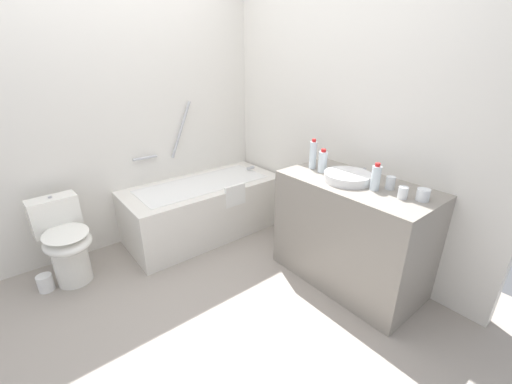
{
  "coord_description": "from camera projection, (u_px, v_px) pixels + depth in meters",
  "views": [
    {
      "loc": [
        -0.77,
        -1.72,
        1.67
      ],
      "look_at": [
        0.67,
        0.06,
        0.7
      ],
      "focal_mm": 22.49,
      "sensor_mm": 36.0,
      "label": 1
    }
  ],
  "objects": [
    {
      "name": "water_bottle_0",
      "position": [
        323.0,
        161.0,
        2.49
      ],
      "size": [
        0.07,
        0.07,
        0.18
      ],
      "color": "silver",
      "rests_on": "vanity_counter"
    },
    {
      "name": "sink_faucet",
      "position": [
        363.0,
        172.0,
        2.44
      ],
      "size": [
        0.12,
        0.15,
        0.06
      ],
      "color": "#A6A6AB",
      "rests_on": "vanity_counter"
    },
    {
      "name": "ground_plane",
      "position": [
        190.0,
        306.0,
        2.33
      ],
      "size": [
        3.89,
        3.89,
        0.0
      ],
      "primitive_type": "plane",
      "color": "#9E9389"
    },
    {
      "name": "sink_basin",
      "position": [
        348.0,
        177.0,
        2.32
      ],
      "size": [
        0.34,
        0.34,
        0.06
      ],
      "primitive_type": "cylinder",
      "color": "white",
      "rests_on": "vanity_counter"
    },
    {
      "name": "drinking_glass_2",
      "position": [
        390.0,
        183.0,
        2.17
      ],
      "size": [
        0.06,
        0.06,
        0.09
      ],
      "primitive_type": "cylinder",
      "color": "white",
      "rests_on": "vanity_counter"
    },
    {
      "name": "drinking_glass_1",
      "position": [
        423.0,
        195.0,
        2.0
      ],
      "size": [
        0.08,
        0.08,
        0.08
      ],
      "primitive_type": "cylinder",
      "color": "white",
      "rests_on": "vanity_counter"
    },
    {
      "name": "wall_back_tiled",
      "position": [
        107.0,
        107.0,
        2.75
      ],
      "size": [
        3.29,
        0.1,
        2.55
      ],
      "primitive_type": "cube",
      "color": "silver",
      "rests_on": "ground_plane"
    },
    {
      "name": "water_bottle_1",
      "position": [
        376.0,
        178.0,
        2.14
      ],
      "size": [
        0.06,
        0.06,
        0.19
      ],
      "color": "silver",
      "rests_on": "vanity_counter"
    },
    {
      "name": "drinking_glass_0",
      "position": [
        403.0,
        193.0,
        2.03
      ],
      "size": [
        0.06,
        0.06,
        0.08
      ],
      "primitive_type": "cylinder",
      "color": "white",
      "rests_on": "vanity_counter"
    },
    {
      "name": "wall_right_mirror",
      "position": [
        337.0,
        108.0,
        2.7
      ],
      "size": [
        0.1,
        2.85,
        2.55
      ],
      "primitive_type": "cube",
      "color": "silver",
      "rests_on": "ground_plane"
    },
    {
      "name": "toilet",
      "position": [
        66.0,
        242.0,
        2.49
      ],
      "size": [
        0.37,
        0.54,
        0.68
      ],
      "rotation": [
        0.0,
        0.0,
        -1.5
      ],
      "color": "white",
      "rests_on": "ground_plane"
    },
    {
      "name": "water_bottle_2",
      "position": [
        313.0,
        155.0,
        2.56
      ],
      "size": [
        0.06,
        0.06,
        0.24
      ],
      "color": "silver",
      "rests_on": "vanity_counter"
    },
    {
      "name": "toilet_paper_roll",
      "position": [
        45.0,
        283.0,
        2.47
      ],
      "size": [
        0.11,
        0.11,
        0.13
      ],
      "primitive_type": "cylinder",
      "color": "white",
      "rests_on": "ground_plane"
    },
    {
      "name": "bathtub",
      "position": [
        204.0,
        206.0,
        3.23
      ],
      "size": [
        1.52,
        0.7,
        1.28
      ],
      "color": "silver",
      "rests_on": "ground_plane"
    },
    {
      "name": "vanity_counter",
      "position": [
        351.0,
        233.0,
        2.47
      ],
      "size": [
        0.58,
        1.12,
        0.84
      ],
      "primitive_type": "cube",
      "color": "gray",
      "rests_on": "ground_plane"
    }
  ]
}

